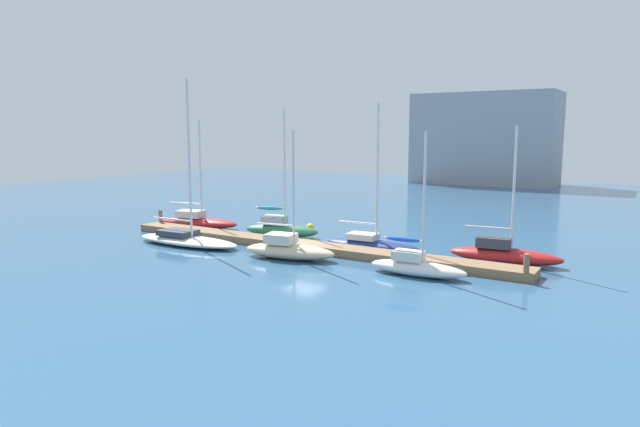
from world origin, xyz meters
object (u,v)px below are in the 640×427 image
object	(u,v)px
sailboat_3	(289,249)
sailboat_5	(416,265)
mooring_buoy_yellow	(310,228)
sailboat_0	(197,221)
sailboat_4	(371,242)
harbor_building_distant	(485,139)
sailboat_1	(186,238)
sailboat_2	(281,228)
sailboat_6	(504,253)

from	to	relation	value
sailboat_3	sailboat_5	bearing A→B (deg)	-8.14
sailboat_3	mooring_buoy_yellow	xyz separation A→B (m)	(-3.74, 8.01, -0.26)
sailboat_0	sailboat_4	xyz separation A→B (m)	(14.66, -0.04, -0.08)
sailboat_3	mooring_buoy_yellow	size ratio (longest dim) A/B	11.97
sailboat_4	harbor_building_distant	xyz separation A→B (m)	(-6.83, 49.06, 5.87)
sailboat_1	sailboat_5	distance (m)	15.51
sailboat_0	mooring_buoy_yellow	world-z (taller)	sailboat_0
sailboat_3	harbor_building_distant	size ratio (longest dim) A/B	0.38
sailboat_4	sailboat_5	distance (m)	6.63
sailboat_0	sailboat_2	xyz separation A→B (m)	(7.46, 0.42, 0.10)
sailboat_3	sailboat_6	world-z (taller)	sailboat_6
sailboat_3	harbor_building_distant	xyz separation A→B (m)	(-4.02, 53.86, 5.76)
sailboat_0	sailboat_2	size ratio (longest dim) A/B	0.93
sailboat_1	sailboat_0	bearing A→B (deg)	125.78
mooring_buoy_yellow	harbor_building_distant	world-z (taller)	harbor_building_distant
sailboat_1	harbor_building_distant	size ratio (longest dim) A/B	0.54
sailboat_4	harbor_building_distant	bearing A→B (deg)	95.19
sailboat_2	harbor_building_distant	size ratio (longest dim) A/B	0.45
harbor_building_distant	sailboat_2	bearing A→B (deg)	-90.44
sailboat_1	sailboat_2	world-z (taller)	sailboat_1
sailboat_4	sailboat_6	distance (m)	7.91
sailboat_4	harbor_building_distant	world-z (taller)	harbor_building_distant
sailboat_1	sailboat_4	distance (m)	11.80
sailboat_6	harbor_building_distant	size ratio (longest dim) A/B	0.39
harbor_building_distant	sailboat_4	bearing A→B (deg)	-82.07
sailboat_1	sailboat_6	bearing A→B (deg)	14.33
sailboat_4	sailboat_6	xyz separation A→B (m)	(7.90, 0.51, 0.12)
sailboat_2	mooring_buoy_yellow	world-z (taller)	sailboat_2
sailboat_2	sailboat_6	world-z (taller)	sailboat_2
sailboat_4	sailboat_5	xyz separation A→B (m)	(4.83, -4.54, 0.11)
sailboat_6	mooring_buoy_yellow	distance (m)	14.70
sailboat_1	sailboat_6	distance (m)	19.38
sailboat_5	sailboat_6	xyz separation A→B (m)	(3.07, 5.05, 0.01)
sailboat_0	mooring_buoy_yellow	size ratio (longest dim) A/B	13.33
sailboat_1	sailboat_2	xyz separation A→B (m)	(3.46, 5.51, 0.20)
sailboat_6	mooring_buoy_yellow	world-z (taller)	sailboat_6
sailboat_3	mooring_buoy_yellow	distance (m)	8.85
sailboat_1	mooring_buoy_yellow	world-z (taller)	sailboat_1
sailboat_6	harbor_building_distant	distance (m)	51.05
sailboat_2	sailboat_3	size ratio (longest dim) A/B	1.20
sailboat_3	sailboat_5	world-z (taller)	sailboat_3
sailboat_0	sailboat_3	world-z (taller)	sailboat_0
sailboat_1	sailboat_6	world-z (taller)	sailboat_1
sailboat_0	sailboat_1	xyz separation A→B (m)	(3.99, -5.09, -0.10)
sailboat_3	sailboat_6	distance (m)	11.96
mooring_buoy_yellow	sailboat_4	bearing A→B (deg)	-26.09
sailboat_0	harbor_building_distant	world-z (taller)	harbor_building_distant
sailboat_3	harbor_building_distant	bearing A→B (deg)	84.14
sailboat_5	sailboat_3	bearing A→B (deg)	-179.83
sailboat_2	sailboat_0	bearing A→B (deg)	169.14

